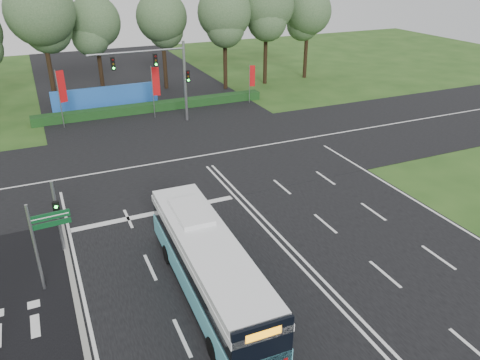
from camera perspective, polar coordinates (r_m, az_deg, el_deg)
ground at (r=25.01m, az=4.00°, el=-6.99°), size 120.00×120.00×0.00m
road_main at (r=25.00m, az=4.00°, el=-6.96°), size 20.00×120.00×0.04m
road_cross at (r=34.81m, az=-5.21°, el=2.84°), size 120.00×14.00×0.05m
bike_path at (r=20.63m, az=-25.56°, el=-18.11°), size 5.00×18.00×0.06m
kerb_strip at (r=20.48m, az=-18.67°, el=-16.93°), size 0.25×18.00×0.12m
city_bus at (r=20.24m, az=-3.84°, el=-10.41°), size 2.54×10.93×3.12m
pedestrian_signal at (r=24.44m, az=-21.35°, el=-3.93°), size 0.33×0.44×3.88m
street_sign at (r=21.73m, az=-22.98°, el=-6.35°), size 1.68×0.19×4.32m
banner_flag_left at (r=42.66m, az=-20.97°, el=10.15°), size 0.70×0.33×5.03m
banner_flag_mid at (r=43.21m, az=-10.31°, el=11.36°), size 0.67×0.29×4.75m
banner_flag_right at (r=47.38m, az=1.44°, el=12.33°), size 0.55×0.22×3.85m
traffic_light_gantry at (r=41.27m, az=-9.21°, el=13.03°), size 8.41×0.28×7.00m
hedge at (r=46.04m, az=-10.45°, el=8.76°), size 22.00×1.20×0.80m
blue_hoarding at (r=47.52m, az=-16.01°, el=9.60°), size 10.00×0.30×2.20m
eucalyptus_row at (r=49.81m, az=-14.73°, el=19.00°), size 47.26×8.70×12.92m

